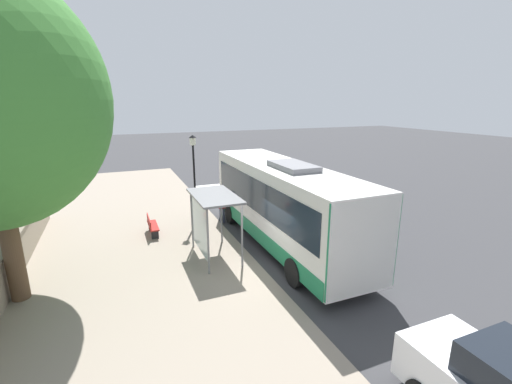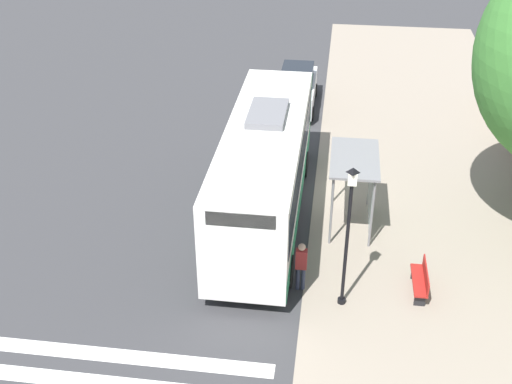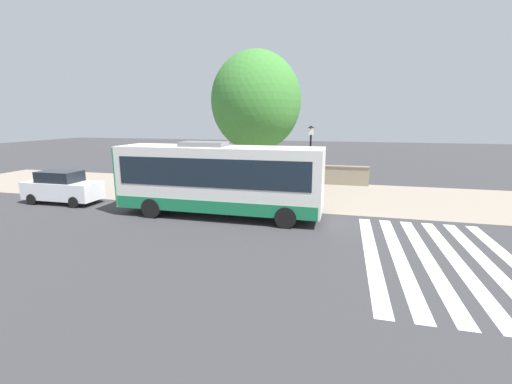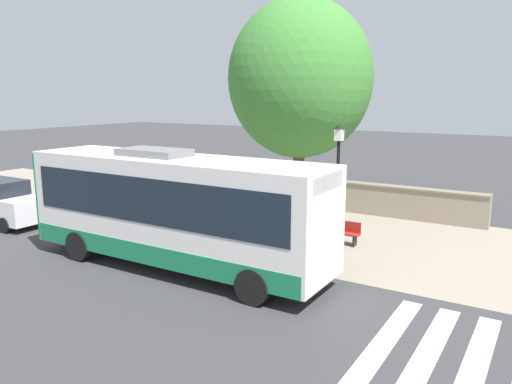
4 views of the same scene
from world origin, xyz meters
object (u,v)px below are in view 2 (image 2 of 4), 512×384
(bench, at_px, (421,280))
(street_lamp_near, at_px, (348,227))
(pedestrian, at_px, (301,263))
(parked_car_behind_bus, at_px, (297,88))
(bus_shelter, at_px, (359,170))
(bus, at_px, (264,169))

(bench, bearing_deg, street_lamp_near, 19.02)
(pedestrian, height_order, parked_car_behind_bus, parked_car_behind_bus)
(bus_shelter, distance_m, pedestrian, 4.26)
(bus_shelter, xyz_separation_m, bench, (-1.96, 3.47, -1.66))
(bus_shelter, xyz_separation_m, pedestrian, (1.59, 3.78, -1.16))
(bus, relative_size, street_lamp_near, 2.28)
(street_lamp_near, bearing_deg, bus, -56.66)
(bus_shelter, bearing_deg, bench, 119.48)
(street_lamp_near, distance_m, parked_car_behind_bus, 14.54)
(bench, height_order, parked_car_behind_bus, parked_car_behind_bus)
(bus, relative_size, bus_shelter, 3.56)
(pedestrian, bearing_deg, bench, -175.08)
(parked_car_behind_bus, bearing_deg, pedestrian, 95.12)
(pedestrian, xyz_separation_m, parked_car_behind_bus, (1.23, -13.73, -0.04))
(pedestrian, height_order, street_lamp_near, street_lamp_near)
(bus, bearing_deg, parked_car_behind_bus, -91.96)
(bus_shelter, height_order, parked_car_behind_bus, bus_shelter)
(pedestrian, relative_size, street_lamp_near, 0.37)
(bus, bearing_deg, bus_shelter, 179.52)
(bus, height_order, bus_shelter, bus)
(bus_shelter, distance_m, street_lamp_near, 4.31)
(bench, xyz_separation_m, street_lamp_near, (2.30, 0.79, 2.21))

